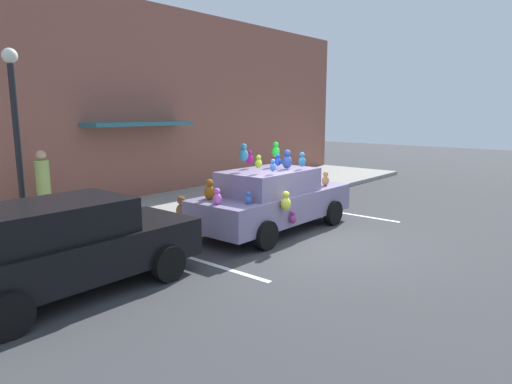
% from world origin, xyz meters
% --- Properties ---
extents(ground_plane, '(60.00, 60.00, 0.00)m').
position_xyz_m(ground_plane, '(0.00, 0.00, 0.00)').
color(ground_plane, '#38383A').
extents(sidewalk, '(24.00, 4.00, 0.15)m').
position_xyz_m(sidewalk, '(0.00, 5.00, 0.07)').
color(sidewalk, gray).
rests_on(sidewalk, ground).
extents(storefront_building, '(24.00, 1.25, 6.40)m').
position_xyz_m(storefront_building, '(0.00, 7.14, 3.19)').
color(storefront_building, brown).
rests_on(storefront_building, ground).
extents(parking_stripe_front, '(0.12, 3.60, 0.01)m').
position_xyz_m(parking_stripe_front, '(3.13, 1.00, 0.00)').
color(parking_stripe_front, silver).
rests_on(parking_stripe_front, ground).
extents(parking_stripe_rear, '(0.12, 3.60, 0.01)m').
position_xyz_m(parking_stripe_rear, '(-2.49, 1.00, 0.00)').
color(parking_stripe_rear, silver).
rests_on(parking_stripe_rear, ground).
extents(plush_covered_car, '(4.53, 2.01, 2.20)m').
position_xyz_m(plush_covered_car, '(0.27, 1.29, 0.81)').
color(plush_covered_car, gray).
rests_on(plush_covered_car, ground).
extents(parked_sedan_behind, '(4.27, 1.90, 1.54)m').
position_xyz_m(parked_sedan_behind, '(-4.96, 1.45, 0.79)').
color(parked_sedan_behind, black).
rests_on(parked_sedan_behind, ground).
extents(teddy_bear_on_sidewalk, '(0.32, 0.27, 0.61)m').
position_xyz_m(teddy_bear_on_sidewalk, '(-0.75, 3.53, 0.43)').
color(teddy_bear_on_sidewalk, brown).
rests_on(teddy_bear_on_sidewalk, sidewalk).
extents(street_lamp_post, '(0.28, 0.28, 3.93)m').
position_xyz_m(street_lamp_post, '(-4.73, 3.50, 2.55)').
color(street_lamp_post, black).
rests_on(street_lamp_post, sidewalk).
extents(pedestrian_near_shopfront, '(0.35, 0.35, 1.81)m').
position_xyz_m(pedestrian_near_shopfront, '(-3.09, 6.20, 1.00)').
color(pedestrian_near_shopfront, '#9AB157').
rests_on(pedestrian_near_shopfront, sidewalk).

